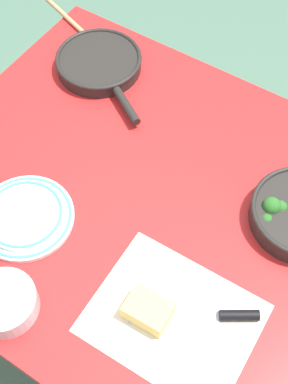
# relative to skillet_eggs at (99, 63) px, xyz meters

# --- Properties ---
(ground_plane) EXTENTS (14.00, 14.00, 0.00)m
(ground_plane) POSITION_rel_skillet_eggs_xyz_m (0.35, -0.30, -0.77)
(ground_plane) COLOR #476B56
(dining_table_red) EXTENTS (1.15, 0.97, 0.75)m
(dining_table_red) POSITION_rel_skillet_eggs_xyz_m (0.35, -0.30, -0.10)
(dining_table_red) COLOR red
(dining_table_red) RESTS_ON ground_plane
(skillet_eggs) EXTENTS (0.35, 0.27, 0.04)m
(skillet_eggs) POSITION_rel_skillet_eggs_xyz_m (0.00, 0.00, 0.00)
(skillet_eggs) COLOR black
(skillet_eggs) RESTS_ON dining_table_red
(wooden_spoon) EXTENTS (0.39, 0.15, 0.02)m
(wooden_spoon) POSITION_rel_skillet_eggs_xyz_m (-0.11, 0.09, -0.01)
(wooden_spoon) COLOR tan
(wooden_spoon) RESTS_ON dining_table_red
(parchment_sheet) EXTENTS (0.35, 0.29, 0.00)m
(parchment_sheet) POSITION_rel_skillet_eggs_xyz_m (0.57, -0.53, -0.02)
(parchment_sheet) COLOR silver
(parchment_sheet) RESTS_ON dining_table_red
(grater_knife) EXTENTS (0.25, 0.17, 0.02)m
(grater_knife) POSITION_rel_skillet_eggs_xyz_m (0.64, -0.48, -0.01)
(grater_knife) COLOR silver
(grater_knife) RESTS_ON dining_table_red
(cheese_block) EXTENTS (0.10, 0.08, 0.05)m
(cheese_block) POSITION_rel_skillet_eggs_xyz_m (0.52, -0.55, 0.00)
(cheese_block) COLOR #EACC66
(cheese_block) RESTS_ON dining_table_red
(dinner_plate_stack) EXTENTS (0.24, 0.24, 0.03)m
(dinner_plate_stack) POSITION_rel_skillet_eggs_xyz_m (0.14, -0.51, -0.01)
(dinner_plate_stack) COLOR white
(dinner_plate_stack) RESTS_ON dining_table_red
(prep_bowl_steel) EXTENTS (0.14, 0.14, 0.05)m
(prep_bowl_steel) POSITION_rel_skillet_eggs_xyz_m (0.25, -0.70, 0.00)
(prep_bowl_steel) COLOR #B7B7BC
(prep_bowl_steel) RESTS_ON dining_table_red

